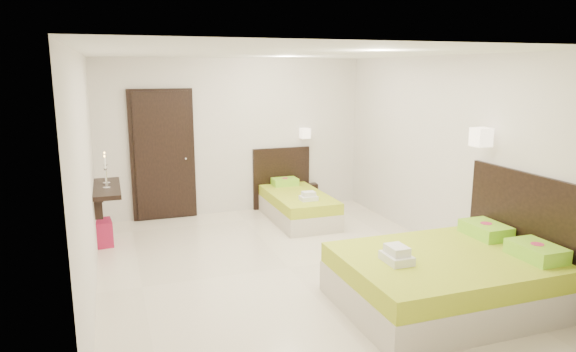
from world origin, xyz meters
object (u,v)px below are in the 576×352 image
object	(u,v)px
bed_single	(296,203)
ottoman	(98,233)
bed_double	(451,276)
nightstand	(303,193)

from	to	relation	value
bed_single	ottoman	distance (m)	3.08
bed_double	bed_single	bearing A→B (deg)	97.20
bed_single	ottoman	bearing A→B (deg)	-173.88
bed_double	ottoman	size ratio (longest dim) A/B	5.90
nightstand	ottoman	bearing A→B (deg)	-155.92
bed_double	nightstand	size ratio (longest dim) A/B	4.71
bed_single	ottoman	world-z (taller)	bed_single
nightstand	bed_single	bearing A→B (deg)	-111.99
nightstand	ottoman	size ratio (longest dim) A/B	1.25
bed_single	bed_double	xyz separation A→B (m)	(0.44, -3.48, 0.05)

